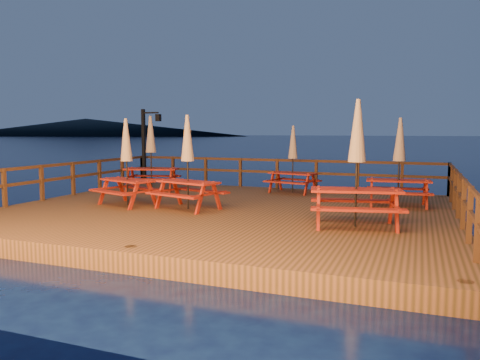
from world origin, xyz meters
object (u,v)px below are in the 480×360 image
Objects in this scene: lamp_post at (147,139)px; picnic_table_0 at (127,161)px; picnic_table_1 at (188,161)px; picnic_table_2 at (357,161)px.

picnic_table_0 is at bearing -63.61° from lamp_post.
picnic_table_1 is 4.64m from picnic_table_2.
picnic_table_2 is (4.57, -0.77, 0.13)m from picnic_table_1.
picnic_table_2 reaches higher than picnic_table_1.
lamp_post is 10.74m from picnic_table_2.
picnic_table_0 is 6.56m from picnic_table_2.
picnic_table_0 is 0.88× the size of picnic_table_2.
lamp_post is at bearing 147.54° from picnic_table_1.
lamp_post reaches higher than picnic_table_0.
picnic_table_0 is 0.97× the size of picnic_table_1.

